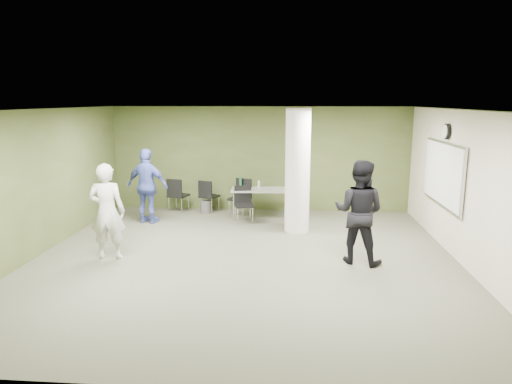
# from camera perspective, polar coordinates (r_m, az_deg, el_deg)

# --- Properties ---
(floor) EXTENTS (8.00, 8.00, 0.00)m
(floor) POSITION_cam_1_polar(r_m,az_deg,el_deg) (8.76, -1.45, -8.36)
(floor) COLOR #4C4C3C
(floor) RESTS_ON ground
(ceiling) EXTENTS (8.00, 8.00, 0.00)m
(ceiling) POSITION_cam_1_polar(r_m,az_deg,el_deg) (8.24, -1.55, 10.28)
(ceiling) COLOR white
(ceiling) RESTS_ON wall_back
(wall_back) EXTENTS (8.00, 2.80, 0.02)m
(wall_back) POSITION_cam_1_polar(r_m,az_deg,el_deg) (12.32, 0.46, 4.13)
(wall_back) COLOR #454D24
(wall_back) RESTS_ON floor
(wall_left) EXTENTS (0.02, 8.00, 2.80)m
(wall_left) POSITION_cam_1_polar(r_m,az_deg,el_deg) (9.66, -25.82, 0.96)
(wall_left) COLOR #454D24
(wall_left) RESTS_ON floor
(wall_right_cream) EXTENTS (0.02, 8.00, 2.80)m
(wall_right_cream) POSITION_cam_1_polar(r_m,az_deg,el_deg) (8.91, 25.03, 0.23)
(wall_right_cream) COLOR beige
(wall_right_cream) RESTS_ON floor
(column) EXTENTS (0.56, 0.56, 2.80)m
(column) POSITION_cam_1_polar(r_m,az_deg,el_deg) (10.31, 5.22, 2.66)
(column) COLOR silver
(column) RESTS_ON floor
(whiteboard) EXTENTS (0.05, 2.30, 1.30)m
(whiteboard) POSITION_cam_1_polar(r_m,az_deg,el_deg) (9.98, 22.30, 2.13)
(whiteboard) COLOR silver
(whiteboard) RESTS_ON wall_right_cream
(wall_clock) EXTENTS (0.06, 0.32, 0.32)m
(wall_clock) POSITION_cam_1_polar(r_m,az_deg,el_deg) (9.89, 22.69, 6.99)
(wall_clock) COLOR black
(wall_clock) RESTS_ON wall_right_cream
(folding_table) EXTENTS (1.62, 0.76, 1.01)m
(folding_table) POSITION_cam_1_polar(r_m,az_deg,el_deg) (11.54, 0.81, 0.16)
(folding_table) COLOR gray
(folding_table) RESTS_ON floor
(wastebasket) EXTENTS (0.28, 0.28, 0.32)m
(wastebasket) POSITION_cam_1_polar(r_m,az_deg,el_deg) (12.23, -6.29, -1.89)
(wastebasket) COLOR #4C4C4C
(wastebasket) RESTS_ON floor
(chair_back_left) EXTENTS (0.57, 0.57, 0.93)m
(chair_back_left) POSITION_cam_1_polar(r_m,az_deg,el_deg) (12.28, -9.87, -0.10)
(chair_back_left) COLOR black
(chair_back_left) RESTS_ON floor
(chair_back_right) EXTENTS (0.57, 0.57, 0.88)m
(chair_back_right) POSITION_cam_1_polar(r_m,az_deg,el_deg) (12.23, -6.06, -0.22)
(chair_back_right) COLOR black
(chair_back_right) RESTS_ON floor
(chair_table_left) EXTENTS (0.63, 0.63, 0.97)m
(chair_table_left) POSITION_cam_1_polar(r_m,az_deg,el_deg) (11.80, -1.83, -0.31)
(chair_table_left) COLOR black
(chair_table_left) RESTS_ON floor
(chair_table_right) EXTENTS (0.54, 0.54, 0.90)m
(chair_table_right) POSITION_cam_1_polar(r_m,az_deg,el_deg) (11.22, -1.57, -1.15)
(chair_table_right) COLOR black
(chair_table_right) RESTS_ON floor
(woman_white) EXTENTS (0.71, 0.50, 1.83)m
(woman_white) POSITION_cam_1_polar(r_m,az_deg,el_deg) (8.99, -18.13, -2.33)
(woman_white) COLOR silver
(woman_white) RESTS_ON floor
(man_black) EXTENTS (1.13, 1.02, 1.92)m
(man_black) POSITION_cam_1_polar(r_m,az_deg,el_deg) (8.54, 12.74, -2.45)
(man_black) COLOR black
(man_black) RESTS_ON floor
(man_blue) EXTENTS (1.14, 0.66, 1.83)m
(man_blue) POSITION_cam_1_polar(r_m,az_deg,el_deg) (11.36, -13.42, 0.71)
(man_blue) COLOR #4454AA
(man_blue) RESTS_ON floor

